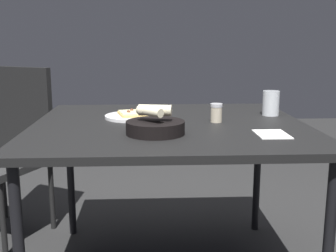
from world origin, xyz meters
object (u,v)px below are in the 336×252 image
at_px(bread_basket, 155,126).
at_px(pizza_plate, 132,116).
at_px(beer_glass, 271,104).
at_px(pepper_shaker, 216,114).
at_px(chair_near, 11,142).
at_px(dining_table, 169,135).

bearing_deg(bread_basket, pizza_plate, -163.87).
bearing_deg(beer_glass, pepper_shaker, -61.61).
distance_m(bread_basket, beer_glass, 0.69).
bearing_deg(chair_near, pizza_plate, 59.05).
height_order(beer_glass, pepper_shaker, beer_glass).
distance_m(pepper_shaker, chair_near, 1.25).
distance_m(bread_basket, pepper_shaker, 0.36).
distance_m(beer_glass, chair_near, 1.46).
xyz_separation_m(pizza_plate, pepper_shaker, (0.12, 0.38, 0.03)).
bearing_deg(dining_table, bread_basket, -16.73).
bearing_deg(bread_basket, pepper_shaker, 129.71).
relative_size(dining_table, pepper_shaker, 14.35).
bearing_deg(beer_glass, pizza_plate, -86.70).
bearing_deg(pizza_plate, pepper_shaker, 72.56).
height_order(bread_basket, chair_near, chair_near).
xyz_separation_m(dining_table, pizza_plate, (-0.12, -0.17, 0.06)).
bearing_deg(pepper_shaker, dining_table, -88.46).
height_order(pizza_plate, chair_near, chair_near).
relative_size(dining_table, chair_near, 1.25).
bearing_deg(chair_near, pepper_shaker, 63.41).
bearing_deg(chair_near, beer_glass, 74.30).
distance_m(beer_glass, pepper_shaker, 0.33).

